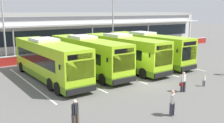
% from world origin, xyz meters
% --- Properties ---
extents(ground_plane, '(200.00, 200.00, 0.00)m').
position_xyz_m(ground_plane, '(0.00, 0.00, 0.00)').
color(ground_plane, '#605E5B').
extents(terminal_building, '(70.00, 13.00, 6.00)m').
position_xyz_m(terminal_building, '(-0.00, 26.91, 3.01)').
color(terminal_building, silver).
rests_on(terminal_building, ground).
extents(red_barrier_wall, '(60.00, 0.40, 1.10)m').
position_xyz_m(red_barrier_wall, '(0.00, 14.50, 0.56)').
color(red_barrier_wall, maroon).
rests_on(red_barrier_wall, ground).
extents(coach_bus_leftmost, '(3.02, 12.19, 3.78)m').
position_xyz_m(coach_bus_leftmost, '(-6.41, 5.90, 1.79)').
color(coach_bus_leftmost, '#9ED11E').
rests_on(coach_bus_leftmost, ground).
extents(coach_bus_left_centre, '(3.02, 12.19, 3.78)m').
position_xyz_m(coach_bus_left_centre, '(-2.20, 6.17, 1.79)').
color(coach_bus_left_centre, '#9ED11E').
rests_on(coach_bus_left_centre, ground).
extents(coach_bus_centre, '(3.02, 12.19, 3.78)m').
position_xyz_m(coach_bus_centre, '(2.04, 5.73, 1.79)').
color(coach_bus_centre, '#9ED11E').
rests_on(coach_bus_centre, ground).
extents(coach_bus_right_centre, '(3.02, 12.19, 3.78)m').
position_xyz_m(coach_bus_right_centre, '(6.15, 6.11, 1.79)').
color(coach_bus_right_centre, '#9ED11E').
rests_on(coach_bus_right_centre, ground).
extents(bay_stripe_far_west, '(0.14, 13.00, 0.01)m').
position_xyz_m(bay_stripe_far_west, '(-8.40, 6.00, 0.00)').
color(bay_stripe_far_west, silver).
rests_on(bay_stripe_far_west, ground).
extents(bay_stripe_west, '(0.14, 13.00, 0.01)m').
position_xyz_m(bay_stripe_west, '(-4.20, 6.00, 0.00)').
color(bay_stripe_west, silver).
rests_on(bay_stripe_west, ground).
extents(bay_stripe_mid_west, '(0.14, 13.00, 0.01)m').
position_xyz_m(bay_stripe_mid_west, '(0.00, 6.00, 0.00)').
color(bay_stripe_mid_west, silver).
rests_on(bay_stripe_mid_west, ground).
extents(bay_stripe_centre, '(0.14, 13.00, 0.01)m').
position_xyz_m(bay_stripe_centre, '(4.20, 6.00, 0.00)').
color(bay_stripe_centre, silver).
rests_on(bay_stripe_centre, ground).
extents(bay_stripe_mid_east, '(0.14, 13.00, 0.01)m').
position_xyz_m(bay_stripe_mid_east, '(8.40, 6.00, 0.00)').
color(bay_stripe_mid_east, silver).
rests_on(bay_stripe_mid_east, ground).
extents(pedestrian_with_handbag, '(0.64, 0.33, 1.62)m').
position_xyz_m(pedestrian_with_handbag, '(0.84, -3.62, 0.86)').
color(pedestrian_with_handbag, '#33333D').
rests_on(pedestrian_with_handbag, ground).
extents(pedestrian_in_dark_coat, '(0.51, 0.36, 1.62)m').
position_xyz_m(pedestrian_in_dark_coat, '(-8.92, -4.33, 0.87)').
color(pedestrian_in_dark_coat, '#4C4238').
rests_on(pedestrian_in_dark_coat, ground).
extents(pedestrian_child, '(0.33, 0.18, 1.00)m').
position_xyz_m(pedestrian_child, '(3.48, -3.69, 0.54)').
color(pedestrian_child, slate).
rests_on(pedestrian_child, ground).
extents(pedestrian_approaching_bus, '(0.46, 0.43, 1.62)m').
position_xyz_m(pedestrian_approaching_bus, '(-3.38, -6.23, 0.87)').
color(pedestrian_approaching_bus, '#33333D').
rests_on(pedestrian_approaching_bus, ground).
extents(lamp_post_west, '(3.24, 0.28, 11.00)m').
position_xyz_m(lamp_post_west, '(-7.89, 16.47, 6.29)').
color(lamp_post_west, '#9E9EA3').
rests_on(lamp_post_west, ground).
extents(lamp_post_centre, '(3.24, 0.28, 11.00)m').
position_xyz_m(lamp_post_centre, '(8.27, 16.43, 6.29)').
color(lamp_post_centre, '#9E9EA3').
rests_on(lamp_post_centre, ground).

